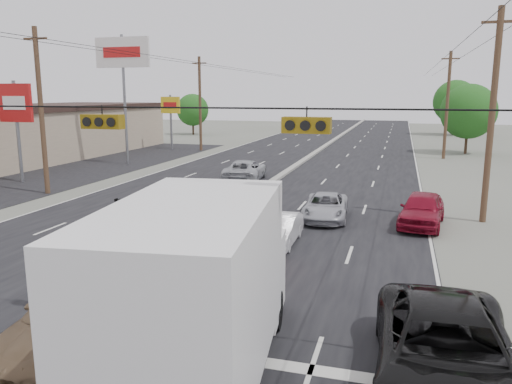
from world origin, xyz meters
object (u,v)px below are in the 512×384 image
box_truck (200,292)px  queue_car_e (422,210)px  utility_pole_left_c (200,103)px  queue_car_a (236,213)px  tree_left_far (193,110)px  queue_car_b (280,230)px  red_sedan (231,249)px  black_suv (446,354)px  tree_right_mid (469,111)px  oncoming_near (153,203)px  tan_sedan (87,315)px  pole_sign_billboard (123,61)px  utility_pole_right_c (447,105)px  utility_pole_left_b (41,111)px  tree_right_far (455,102)px  pole_sign_far (171,110)px  oncoming_far (245,171)px  queue_car_c (325,207)px  pole_sign_mid (16,109)px  utility_pole_right_b (492,116)px

box_truck → queue_car_e: bearing=64.9°
utility_pole_left_c → queue_car_a: 32.98m
tree_left_far → queue_car_b: tree_left_far is taller
red_sedan → black_suv: 8.88m
tree_right_mid → queue_car_b: 38.17m
tree_right_mid → oncoming_near: 38.28m
box_truck → tan_sedan: box_truck is taller
box_truck → tan_sedan: bearing=161.4°
pole_sign_billboard → queue_car_a: pole_sign_billboard is taller
utility_pole_right_c → queue_car_e: size_ratio=2.17×
pole_sign_billboard → oncoming_near: size_ratio=2.45×
utility_pole_left_c → utility_pole_left_b: bearing=-90.0°
tree_left_far → queue_car_e: size_ratio=1.33×
tree_right_far → red_sedan: size_ratio=1.82×
tan_sedan → black_suv: bearing=2.9°
black_suv → oncoming_near: 17.90m
tan_sedan → queue_car_a: tan_sedan is taller
tan_sedan → queue_car_e: tan_sedan is taller
black_suv → oncoming_near: bearing=135.6°
pole_sign_far → queue_car_b: pole_sign_far is taller
utility_pole_left_c → queue_car_e: 34.88m
red_sedan → oncoming_far: (-4.97, 17.46, 0.01)m
utility_pole_left_c → oncoming_far: size_ratio=1.85×
utility_pole_left_b → red_sedan: (15.43, -9.70, -4.37)m
queue_car_b → utility_pole_right_c: bearing=74.0°
pole_sign_far → tan_sedan: pole_sign_far is taller
utility_pole_left_b → pole_sign_billboard: bearing=98.7°
queue_car_e → utility_pole_left_c: bearing=137.2°
black_suv → queue_car_a: bearing=125.5°
pole_sign_far → tree_right_far: bearing=43.2°
pole_sign_billboard → oncoming_near: pole_sign_billboard is taller
pole_sign_far → queue_car_b: (19.89, -31.33, -3.80)m
pole_sign_billboard → oncoming_far: 15.76m
tree_right_mid → tan_sedan: bearing=-106.5°
utility_pole_right_c → oncoming_near: utility_pole_right_c is taller
tree_right_mid → tree_right_far: (1.00, 25.00, 0.62)m
pole_sign_billboard → tree_right_mid: 34.35m
box_truck → black_suv: size_ratio=1.33×
utility_pole_left_c → utility_pole_right_c: same height
red_sedan → queue_car_b: bearing=77.4°
tan_sedan → pole_sign_billboard: bearing=118.6°
utility_pole_left_b → queue_car_a: (13.90, -4.60, -4.34)m
queue_car_c → pole_sign_mid: bearing=164.1°
utility_pole_right_c → oncoming_near: (-15.97, -28.32, -4.46)m
pole_sign_mid → pole_sign_billboard: (2.50, 10.00, 3.75)m
utility_pole_right_c → tree_right_mid: bearing=63.4°
queue_car_a → tree_left_far: bearing=123.2°
utility_pole_left_b → pole_sign_far: utility_pole_left_b is taller
tree_right_far → box_truck: bearing=-99.0°
utility_pole_right_b → queue_car_e: bearing=-150.5°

